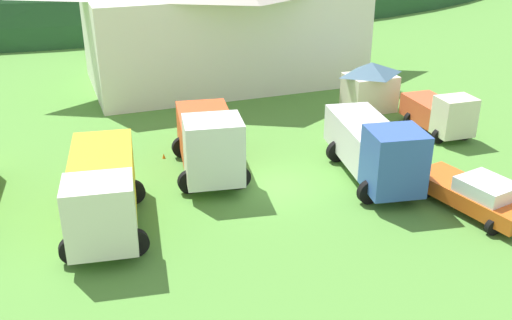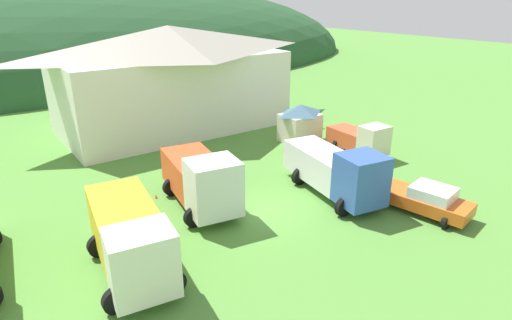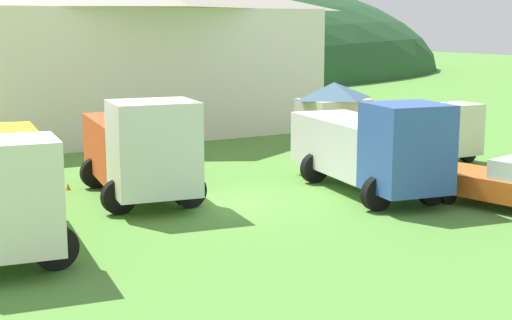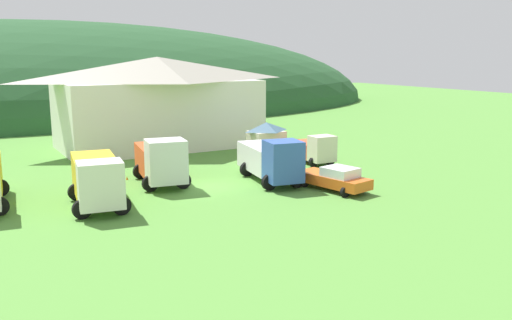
% 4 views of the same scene
% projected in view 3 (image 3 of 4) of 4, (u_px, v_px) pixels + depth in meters
% --- Properties ---
extents(ground_plane, '(200.00, 200.00, 0.00)m').
position_uv_depth(ground_plane, '(240.00, 204.00, 24.88)').
color(ground_plane, '#518C38').
extents(depot_building, '(20.22, 10.93, 8.87)m').
position_uv_depth(depot_building, '(126.00, 47.00, 40.51)').
color(depot_building, white).
rests_on(depot_building, ground).
extents(play_shed_cream, '(3.19, 2.49, 3.08)m').
position_uv_depth(play_shed_cream, '(334.00, 113.00, 36.24)').
color(play_shed_cream, beige).
rests_on(play_shed_cream, ground).
extents(heavy_rig_white, '(4.01, 7.15, 3.48)m').
position_uv_depth(heavy_rig_white, '(140.00, 147.00, 25.40)').
color(heavy_rig_white, white).
rests_on(heavy_rig_white, ground).
extents(box_truck_blue, '(3.89, 7.83, 3.35)m').
position_uv_depth(box_truck_blue, '(371.00, 146.00, 26.13)').
color(box_truck_blue, '#3356AD').
rests_on(box_truck_blue, ground).
extents(light_truck_cream, '(2.63, 4.91, 2.53)m').
position_uv_depth(light_truck_cream, '(433.00, 131.00, 32.91)').
color(light_truck_cream, beige).
rests_on(light_truck_cream, ground).
extents(traffic_cone_near_pickup, '(0.36, 0.36, 0.50)m').
position_uv_depth(traffic_cone_near_pickup, '(68.00, 190.00, 26.98)').
color(traffic_cone_near_pickup, orange).
rests_on(traffic_cone_near_pickup, ground).
extents(traffic_cone_mid_row, '(0.36, 0.36, 0.49)m').
position_uv_depth(traffic_cone_mid_row, '(369.00, 175.00, 29.63)').
color(traffic_cone_mid_row, orange).
rests_on(traffic_cone_mid_row, ground).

